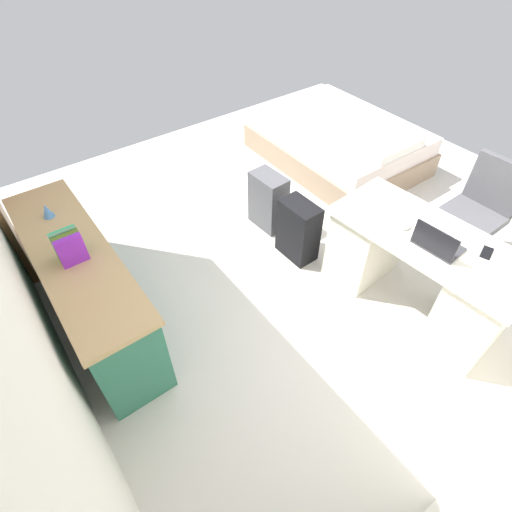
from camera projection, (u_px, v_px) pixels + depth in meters
name	position (u px, v px, depth m)	size (l,w,h in m)	color
ground_plane	(310.00, 246.00, 3.85)	(5.64, 5.64, 0.00)	beige
desk	(418.00, 269.00, 3.11)	(1.48, 0.76, 0.73)	silver
office_chair	(473.00, 218.00, 3.49)	(0.52, 0.52, 0.94)	black
credenza	(87.00, 288.00, 2.97)	(1.80, 0.48, 0.76)	#2D7056
bed	(338.00, 142.00, 4.78)	(1.92, 1.43, 0.58)	gray
suitcase_black	(298.00, 230.00, 3.58)	(0.36, 0.22, 0.57)	black
suitcase_spare_grey	(268.00, 201.00, 3.89)	(0.36, 0.22, 0.57)	#4C4C51
laptop	(437.00, 243.00, 2.74)	(0.33, 0.24, 0.21)	#333338
computer_mouse	(406.00, 226.00, 2.92)	(0.06, 0.10, 0.03)	white
cell_phone_near_laptop	(487.00, 253.00, 2.74)	(0.07, 0.14, 0.01)	black
book_row	(69.00, 246.00, 2.59)	(0.16, 0.17, 0.22)	purple
figurine_small	(47.00, 211.00, 2.93)	(0.08, 0.08, 0.11)	#4C7FBF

